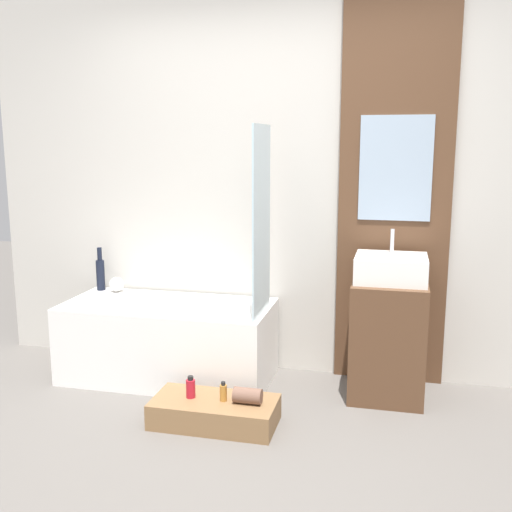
% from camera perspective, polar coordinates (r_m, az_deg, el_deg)
% --- Properties ---
extents(ground_plane, '(12.00, 12.00, 0.00)m').
position_cam_1_polar(ground_plane, '(3.04, -4.45, -20.91)').
color(ground_plane, '#605B56').
extents(wall_tiled_back, '(4.20, 0.06, 2.60)m').
position_cam_1_polar(wall_tiled_back, '(4.13, 2.06, 6.64)').
color(wall_tiled_back, beige).
rests_on(wall_tiled_back, ground_plane).
extents(wall_wood_accent, '(0.72, 0.04, 2.60)m').
position_cam_1_polar(wall_wood_accent, '(4.00, 13.07, 6.35)').
color(wall_wood_accent, brown).
rests_on(wall_wood_accent, ground_plane).
extents(bathtub, '(1.40, 0.66, 0.52)m').
position_cam_1_polar(bathtub, '(4.17, -8.33, -7.97)').
color(bathtub, white).
rests_on(bathtub, ground_plane).
extents(glass_shower_screen, '(0.01, 0.45, 1.18)m').
position_cam_1_polar(glass_shower_screen, '(3.70, 0.53, 3.29)').
color(glass_shower_screen, silver).
rests_on(glass_shower_screen, bathtub).
extents(wooden_step_bench, '(0.71, 0.35, 0.15)m').
position_cam_1_polar(wooden_step_bench, '(3.56, -3.96, -14.58)').
color(wooden_step_bench, olive).
rests_on(wooden_step_bench, ground_plane).
extents(vanity_cabinet, '(0.46, 0.50, 0.75)m').
position_cam_1_polar(vanity_cabinet, '(3.92, 12.45, -7.69)').
color(vanity_cabinet, brown).
rests_on(vanity_cabinet, ground_plane).
extents(sink, '(0.44, 0.38, 0.31)m').
position_cam_1_polar(sink, '(3.80, 12.72, -1.16)').
color(sink, white).
rests_on(sink, vanity_cabinet).
extents(vase_tall_dark, '(0.06, 0.06, 0.32)m').
position_cam_1_polar(vase_tall_dark, '(4.54, -14.60, -1.56)').
color(vase_tall_dark, black).
rests_on(vase_tall_dark, bathtub).
extents(vase_round_light, '(0.11, 0.11, 0.11)m').
position_cam_1_polar(vase_round_light, '(4.48, -13.14, -2.66)').
color(vase_round_light, silver).
rests_on(vase_round_light, bathtub).
extents(bottle_soap_primary, '(0.05, 0.05, 0.13)m').
position_cam_1_polar(bottle_soap_primary, '(3.55, -6.24, -12.38)').
color(bottle_soap_primary, '#B21928').
rests_on(bottle_soap_primary, wooden_step_bench).
extents(bottle_soap_secondary, '(0.04, 0.04, 0.11)m').
position_cam_1_polar(bottle_soap_secondary, '(3.50, -3.13, -12.83)').
color(bottle_soap_secondary, '#B2752D').
rests_on(bottle_soap_secondary, wooden_step_bench).
extents(towel_roll, '(0.16, 0.09, 0.09)m').
position_cam_1_polar(towel_roll, '(3.46, -0.80, -13.16)').
color(towel_roll, brown).
rests_on(towel_roll, wooden_step_bench).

